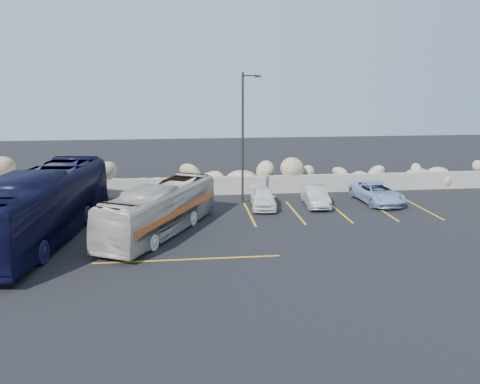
{
  "coord_description": "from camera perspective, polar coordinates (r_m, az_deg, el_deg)",
  "views": [
    {
      "loc": [
        -0.92,
        -18.77,
        7.39
      ],
      "look_at": [
        1.7,
        4.0,
        2.02
      ],
      "focal_mm": 35.0,
      "sensor_mm": 36.0,
      "label": 1
    }
  ],
  "objects": [
    {
      "name": "car_d",
      "position": [
        30.64,
        16.36,
        -0.1
      ],
      "size": [
        2.4,
        4.66,
        1.26
      ],
      "primitive_type": "imported",
      "rotation": [
        0.0,
        0.0,
        0.07
      ],
      "color": "#93AAD1",
      "rests_on": "ground"
    },
    {
      "name": "seawall",
      "position": [
        31.52,
        -4.74,
        0.71
      ],
      "size": [
        60.0,
        0.4,
        1.2
      ],
      "primitive_type": "cube",
      "color": "gray",
      "rests_on": "ground"
    },
    {
      "name": "car_a",
      "position": [
        28.25,
        2.85,
        -0.71
      ],
      "size": [
        1.79,
        3.72,
        1.22
      ],
      "primitive_type": "imported",
      "rotation": [
        0.0,
        0.0,
        -0.1
      ],
      "color": "white",
      "rests_on": "ground"
    },
    {
      "name": "riprap_pile",
      "position": [
        32.55,
        -4.84,
        2.37
      ],
      "size": [
        54.0,
        2.8,
        2.6
      ],
      "primitive_type": null,
      "color": "tan",
      "rests_on": "ground"
    },
    {
      "name": "ground",
      "position": [
        20.19,
        -3.53,
        -8.3
      ],
      "size": [
        90.0,
        90.0,
        0.0
      ],
      "primitive_type": "plane",
      "color": "black",
      "rests_on": "ground"
    },
    {
      "name": "parking_lines",
      "position": [
        26.03,
        6.06,
        -3.36
      ],
      "size": [
        18.16,
        9.36,
        0.01
      ],
      "color": "gold",
      "rests_on": "ground"
    },
    {
      "name": "vintage_bus",
      "position": [
        23.6,
        -9.69,
        -2.12
      ],
      "size": [
        5.84,
        8.87,
        2.47
      ],
      "primitive_type": "imported",
      "rotation": [
        0.0,
        0.0,
        -0.47
      ],
      "color": "beige",
      "rests_on": "ground"
    },
    {
      "name": "lamppost",
      "position": [
        28.65,
        0.44,
        6.99
      ],
      "size": [
        1.14,
        0.18,
        8.0
      ],
      "color": "#2A2825",
      "rests_on": "ground"
    },
    {
      "name": "tour_coach",
      "position": [
        24.17,
        -23.08,
        -1.53
      ],
      "size": [
        4.31,
        12.38,
        3.38
      ],
      "primitive_type": "imported",
      "rotation": [
        0.0,
        0.0,
        -0.12
      ],
      "color": "black",
      "rests_on": "ground"
    },
    {
      "name": "car_b",
      "position": [
        29.07,
        9.14,
        -0.5
      ],
      "size": [
        1.48,
        3.68,
        1.19
      ],
      "primitive_type": "imported",
      "rotation": [
        0.0,
        0.0,
        -0.06
      ],
      "color": "#B0B1B5",
      "rests_on": "ground"
    }
  ]
}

